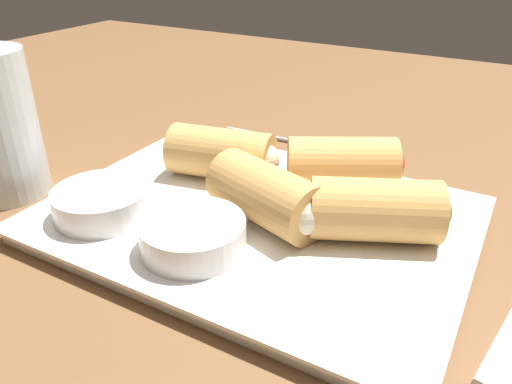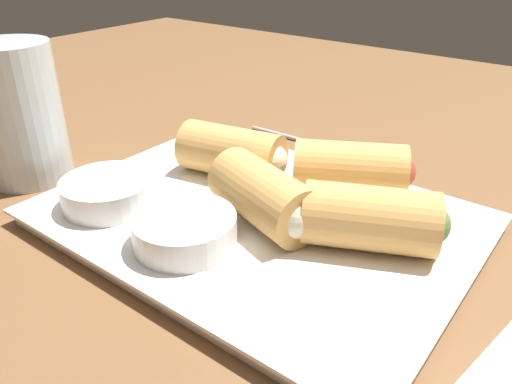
{
  "view_description": "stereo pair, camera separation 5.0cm",
  "coord_description": "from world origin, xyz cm",
  "px_view_note": "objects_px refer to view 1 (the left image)",
  "views": [
    {
      "loc": [
        -14.78,
        33.55,
        24.68
      ],
      "look_at": [
        2.99,
        2.22,
        5.42
      ],
      "focal_mm": 35.0,
      "sensor_mm": 36.0,
      "label": 1
    },
    {
      "loc": [
        -18.95,
        30.78,
        24.68
      ],
      "look_at": [
        2.99,
        2.22,
        5.42
      ],
      "focal_mm": 35.0,
      "sensor_mm": 36.0,
      "label": 2
    }
  ],
  "objects_px": {
    "serving_plate": "(256,220)",
    "dipping_bowl_far": "(101,201)",
    "spoon": "(349,149)",
    "dipping_bowl_near": "(193,234)"
  },
  "relations": [
    {
      "from": "dipping_bowl_near",
      "to": "dipping_bowl_far",
      "type": "xyz_separation_m",
      "value": [
        0.09,
        -0.0,
        0.0
      ]
    },
    {
      "from": "dipping_bowl_near",
      "to": "spoon",
      "type": "distance_m",
      "value": 0.26
    },
    {
      "from": "dipping_bowl_near",
      "to": "spoon",
      "type": "height_order",
      "value": "dipping_bowl_near"
    },
    {
      "from": "dipping_bowl_far",
      "to": "serving_plate",
      "type": "bearing_deg",
      "value": -148.54
    },
    {
      "from": "spoon",
      "to": "serving_plate",
      "type": "bearing_deg",
      "value": 85.54
    },
    {
      "from": "serving_plate",
      "to": "spoon",
      "type": "height_order",
      "value": "same"
    },
    {
      "from": "serving_plate",
      "to": "dipping_bowl_near",
      "type": "distance_m",
      "value": 0.07
    },
    {
      "from": "serving_plate",
      "to": "dipping_bowl_far",
      "type": "height_order",
      "value": "dipping_bowl_far"
    },
    {
      "from": "dipping_bowl_near",
      "to": "dipping_bowl_far",
      "type": "height_order",
      "value": "same"
    },
    {
      "from": "dipping_bowl_near",
      "to": "spoon",
      "type": "xyz_separation_m",
      "value": [
        -0.03,
        -0.25,
        -0.02
      ]
    }
  ]
}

